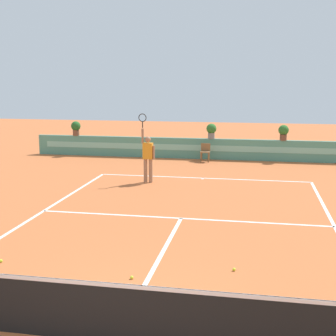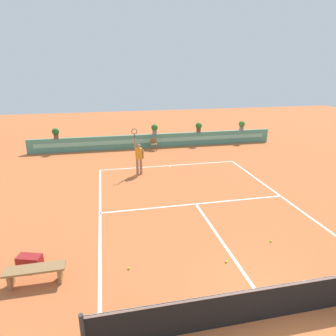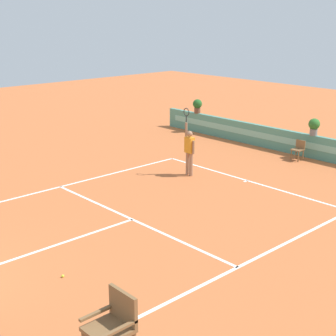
% 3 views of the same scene
% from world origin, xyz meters
% --- Properties ---
extents(ground_plane, '(60.00, 60.00, 0.00)m').
position_xyz_m(ground_plane, '(0.00, 6.00, 0.00)').
color(ground_plane, '#BC6033').
extents(court_lines, '(8.32, 11.94, 0.01)m').
position_xyz_m(court_lines, '(0.00, 6.72, 0.00)').
color(court_lines, white).
rests_on(court_lines, ground).
extents(back_wall_barrier, '(18.00, 0.21, 1.00)m').
position_xyz_m(back_wall_barrier, '(0.00, 16.39, 0.50)').
color(back_wall_barrier, '#4C8E7A').
rests_on(back_wall_barrier, ground).
extents(ball_kid_chair, '(0.44, 0.44, 0.85)m').
position_xyz_m(ball_kid_chair, '(-0.32, 15.66, 0.48)').
color(ball_kid_chair, brown).
rests_on(ball_kid_chair, ground).
extents(tennis_player, '(0.62, 0.24, 2.58)m').
position_xyz_m(tennis_player, '(-1.96, 10.77, 1.05)').
color(tennis_player, '#9E7051').
rests_on(tennis_player, ground).
extents(tennis_ball_by_sideline, '(0.07, 0.07, 0.07)m').
position_xyz_m(tennis_ball_by_sideline, '(1.63, 3.00, 0.03)').
color(tennis_ball_by_sideline, '#CCE033').
rests_on(tennis_ball_by_sideline, ground).
extents(potted_plant_centre, '(0.48, 0.48, 0.72)m').
position_xyz_m(potted_plant_centre, '(-0.12, 16.39, 1.41)').
color(potted_plant_centre, gray).
rests_on(potted_plant_centre, back_wall_barrier).
extents(potted_plant_far_left, '(0.48, 0.48, 0.72)m').
position_xyz_m(potted_plant_far_left, '(-7.00, 16.39, 1.41)').
color(potted_plant_far_left, brown).
rests_on(potted_plant_far_left, back_wall_barrier).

